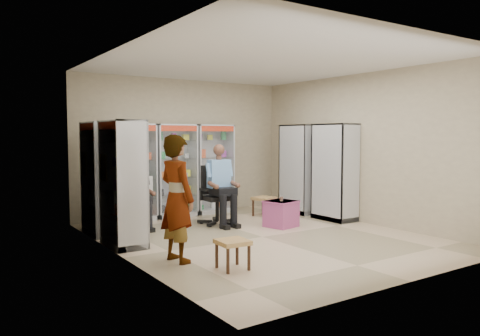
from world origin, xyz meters
TOP-DOWN VIEW (x-y plane):
  - floor at (0.00, 0.00)m, footprint 6.00×6.00m
  - room_shell at (0.00, 0.00)m, footprint 5.02×6.02m
  - cabinet_back_left at (-1.30, 2.73)m, footprint 0.90×0.50m
  - cabinet_back_mid at (-0.35, 2.73)m, footprint 0.90×0.50m
  - cabinet_back_right at (0.60, 2.73)m, footprint 0.90×0.50m
  - cabinet_right_far at (2.23, 1.60)m, footprint 0.90×0.50m
  - cabinet_right_near at (2.23, 0.50)m, footprint 0.90×0.50m
  - cabinet_left_far at (-2.23, 1.80)m, footprint 0.90×0.50m
  - cabinet_left_near at (-2.23, 0.70)m, footprint 0.90×0.50m
  - wooden_chair at (-1.55, 2.00)m, footprint 0.42×0.42m
  - seated_customer at (-1.55, 1.95)m, footprint 0.44×0.60m
  - office_chair at (-0.05, 1.45)m, footprint 0.67×0.67m
  - seated_shopkeeper at (-0.05, 1.40)m, footprint 0.52×0.70m
  - pink_trunk at (0.84, 0.53)m, footprint 0.62×0.61m
  - tea_glass at (0.82, 0.50)m, footprint 0.07×0.07m
  - woven_stool_a at (1.28, 1.68)m, footprint 0.51×0.51m
  - woven_stool_b at (-1.49, -1.35)m, footprint 0.42×0.42m
  - standing_man at (-1.93, -0.60)m, footprint 0.52×0.70m

SIDE VIEW (x-z plane):
  - floor at x=0.00m, z-range 0.00..0.00m
  - woven_stool_b at x=-1.49m, z-range 0.00..0.39m
  - woven_stool_a at x=1.28m, z-range 0.00..0.42m
  - pink_trunk at x=0.84m, z-range 0.00..0.50m
  - wooden_chair at x=-1.55m, z-range 0.00..0.94m
  - tea_glass at x=0.82m, z-range 0.50..0.60m
  - office_chair at x=-0.05m, z-range 0.00..1.17m
  - seated_customer at x=-1.55m, z-range 0.00..1.34m
  - seated_shopkeeper at x=-0.05m, z-range 0.00..1.49m
  - standing_man at x=-1.93m, z-range 0.00..1.77m
  - cabinet_back_left at x=-1.30m, z-range 0.00..2.00m
  - cabinet_back_mid at x=-0.35m, z-range 0.00..2.00m
  - cabinet_back_right at x=0.60m, z-range 0.00..2.00m
  - cabinet_right_far at x=2.23m, z-range 0.00..2.00m
  - cabinet_right_near at x=2.23m, z-range 0.00..2.00m
  - cabinet_left_far at x=-2.23m, z-range 0.00..2.00m
  - cabinet_left_near at x=-2.23m, z-range 0.00..2.00m
  - room_shell at x=0.00m, z-range 0.46..3.47m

